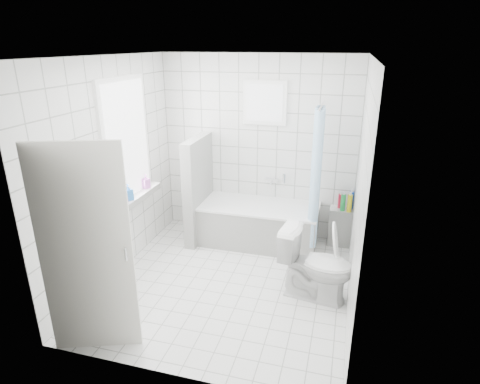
% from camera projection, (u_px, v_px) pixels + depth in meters
% --- Properties ---
extents(ground, '(3.00, 3.00, 0.00)m').
position_uv_depth(ground, '(228.00, 283.00, 4.85)').
color(ground, white).
rests_on(ground, ground).
extents(ceiling, '(3.00, 3.00, 0.00)m').
position_uv_depth(ceiling, '(225.00, 56.00, 3.93)').
color(ceiling, white).
rests_on(ceiling, ground).
extents(wall_back, '(2.80, 0.02, 2.60)m').
position_uv_depth(wall_back, '(258.00, 148.00, 5.74)').
color(wall_back, white).
rests_on(wall_back, ground).
extents(wall_front, '(2.80, 0.02, 2.60)m').
position_uv_depth(wall_front, '(168.00, 243.00, 3.04)').
color(wall_front, white).
rests_on(wall_front, ground).
extents(wall_left, '(0.02, 3.00, 2.60)m').
position_uv_depth(wall_left, '(114.00, 171.00, 4.74)').
color(wall_left, white).
rests_on(wall_left, ground).
extents(wall_right, '(0.02, 3.00, 2.60)m').
position_uv_depth(wall_right, '(359.00, 193.00, 4.04)').
color(wall_right, white).
rests_on(wall_right, ground).
extents(window_left, '(0.01, 0.90, 1.40)m').
position_uv_depth(window_left, '(128.00, 141.00, 4.89)').
color(window_left, white).
rests_on(window_left, wall_left).
extents(window_back, '(0.50, 0.01, 0.50)m').
position_uv_depth(window_back, '(265.00, 103.00, 5.45)').
color(window_back, white).
rests_on(window_back, wall_back).
extents(window_sill, '(0.18, 1.02, 0.08)m').
position_uv_depth(window_sill, '(137.00, 197.00, 5.14)').
color(window_sill, white).
rests_on(window_sill, wall_left).
extents(door, '(0.76, 0.31, 2.00)m').
position_uv_depth(door, '(86.00, 253.00, 3.50)').
color(door, silver).
rests_on(door, ground).
extents(bathtub, '(1.65, 0.77, 0.58)m').
position_uv_depth(bathtub, '(259.00, 224.00, 5.73)').
color(bathtub, white).
rests_on(bathtub, ground).
extents(partition_wall, '(0.15, 0.85, 1.50)m').
position_uv_depth(partition_wall, '(198.00, 189.00, 5.74)').
color(partition_wall, white).
rests_on(partition_wall, ground).
extents(tiled_ledge, '(0.40, 0.24, 0.55)m').
position_uv_depth(tiled_ledge, '(343.00, 227.00, 5.68)').
color(tiled_ledge, white).
rests_on(tiled_ledge, ground).
extents(toilet, '(0.86, 0.56, 0.82)m').
position_uv_depth(toilet, '(316.00, 265.00, 4.45)').
color(toilet, white).
rests_on(toilet, ground).
extents(curtain_rod, '(0.02, 0.80, 0.02)m').
position_uv_depth(curtain_rod, '(322.00, 105.00, 4.92)').
color(curtain_rod, silver).
rests_on(curtain_rod, wall_back).
extents(shower_curtain, '(0.14, 0.48, 1.78)m').
position_uv_depth(shower_curtain, '(316.00, 178.00, 5.11)').
color(shower_curtain, '#448FC8').
rests_on(shower_curtain, curtain_rod).
extents(tub_faucet, '(0.18, 0.06, 0.06)m').
position_uv_depth(tub_faucet, '(272.00, 180.00, 5.81)').
color(tub_faucet, silver).
rests_on(tub_faucet, wall_back).
extents(sill_bottles, '(0.18, 0.74, 0.33)m').
position_uv_depth(sill_bottles, '(128.00, 189.00, 4.89)').
color(sill_bottles, '#C663C4').
rests_on(sill_bottles, window_sill).
extents(ledge_bottles, '(0.21, 0.19, 0.25)m').
position_uv_depth(ledge_bottles, '(346.00, 202.00, 5.51)').
color(ledge_bottles, green).
rests_on(ledge_bottles, tiled_ledge).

